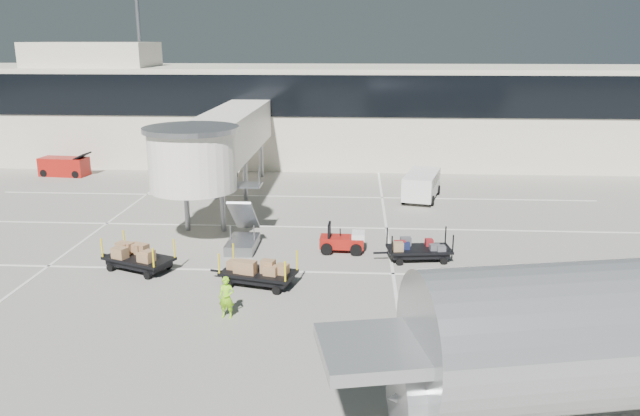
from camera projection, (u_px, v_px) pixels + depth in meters
The scene contains 11 objects.
ground at pixel (254, 288), 26.55m from camera, with size 140.00×140.00×0.00m, color gray.
lane_markings at pixel (269, 224), 35.57m from camera, with size 40.00×30.00×0.02m.
terminal at pixel (305, 112), 54.34m from camera, with size 64.00×12.11×15.20m.
jet_bridge at pixel (220, 142), 37.47m from camera, with size 5.70×20.40×6.03m.
baggage_tug at pixel (343, 241), 30.96m from camera, with size 2.24×1.45×1.44m.
suitcase_cart at pixel (420, 250), 29.73m from camera, with size 3.76×1.86×1.45m.
box_cart_near at pixel (256, 272), 26.69m from camera, with size 3.94×2.30×1.51m.
box_cart_far at pixel (139, 257), 28.50m from camera, with size 3.87×2.67×1.51m.
ground_worker at pixel (226, 297), 23.51m from camera, with size 0.60×0.39×1.64m, color #83DB17.
minivan at pixel (422, 183), 41.14m from camera, with size 2.94×4.96×1.76m.
belt_loader at pixel (65, 167), 48.20m from camera, with size 4.00×1.91×1.86m.
Camera 1 is at (4.31, -24.52, 10.23)m, focal length 35.00 mm.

